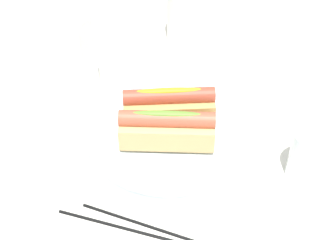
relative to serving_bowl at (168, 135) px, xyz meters
name	(u,v)px	position (x,y,z in m)	size (l,w,h in m)	color
ground_plane	(152,143)	(-0.03, -0.01, -0.02)	(2.40, 2.40, 0.00)	silver
serving_bowl	(168,135)	(0.00, 0.00, 0.00)	(0.27, 0.27, 0.03)	silver
hotdog_front	(167,128)	(0.01, -0.03, 0.04)	(0.16, 0.08, 0.06)	#DBB270
hotdog_back	(169,105)	(-0.01, 0.03, 0.04)	(0.16, 0.09, 0.06)	tan
water_glass	(311,158)	(0.23, -0.02, 0.02)	(0.07, 0.07, 0.09)	white
paper_towel_roll	(196,13)	(-0.02, 0.31, 0.05)	(0.11, 0.11, 0.13)	white
napkin_box	(64,50)	(-0.22, 0.11, 0.06)	(0.11, 0.04, 0.15)	white
chopstick_near	(151,226)	(0.02, -0.17, -0.01)	(0.01, 0.01, 0.22)	black
chopstick_far	(129,229)	(-0.01, -0.19, -0.01)	(0.01, 0.01, 0.22)	black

